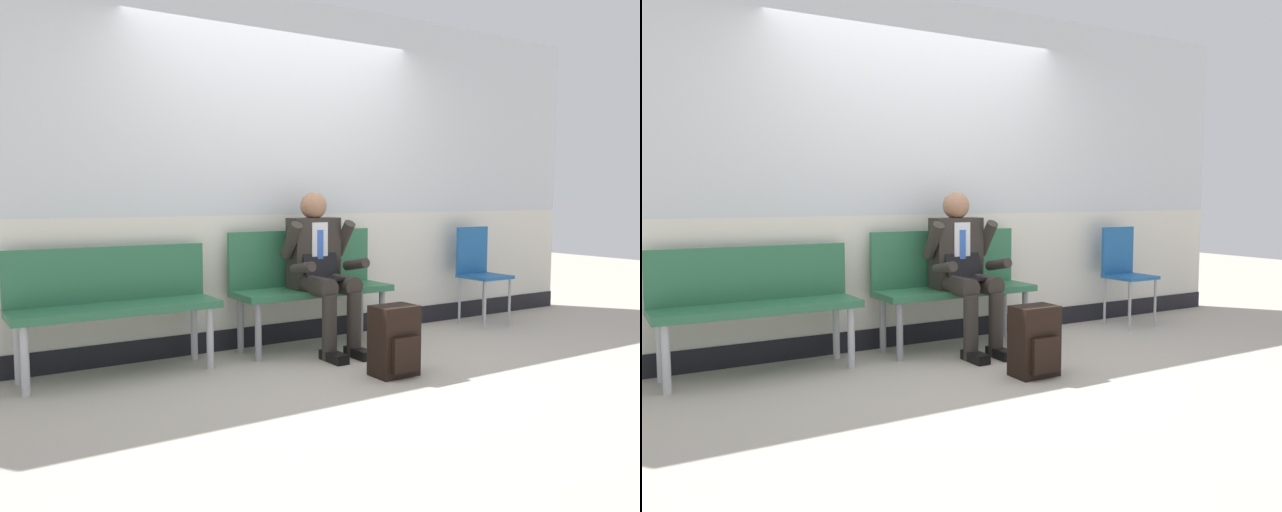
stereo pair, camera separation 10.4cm
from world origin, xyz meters
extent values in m
plane|color=#B2A899|center=(0.00, 0.00, 0.00)|extent=(18.00, 18.00, 0.00)
cube|color=silver|center=(0.00, 0.69, 1.91)|extent=(6.73, 0.12, 1.72)
cube|color=silver|center=(0.00, 0.69, 0.61)|extent=(6.73, 0.12, 0.89)
cube|color=black|center=(0.00, 0.69, 0.08)|extent=(6.73, 0.14, 0.16)
cube|color=#2D6B47|center=(0.13, 0.34, 0.46)|extent=(1.29, 0.42, 0.05)
cube|color=#2D6B47|center=(0.13, 0.52, 0.70)|extent=(1.29, 0.04, 0.45)
cylinder|color=gray|center=(-0.43, 0.19, 0.22)|extent=(0.05, 0.05, 0.43)
cylinder|color=gray|center=(-0.43, 0.49, 0.22)|extent=(0.05, 0.05, 0.43)
cylinder|color=gray|center=(0.70, 0.19, 0.22)|extent=(0.05, 0.05, 0.43)
cylinder|color=gray|center=(0.70, 0.49, 0.22)|extent=(0.05, 0.05, 0.43)
cube|color=#2D6B47|center=(-1.40, 0.34, 0.46)|extent=(1.35, 0.42, 0.05)
cube|color=#2D6B47|center=(-1.40, 0.52, 0.67)|extent=(1.35, 0.04, 0.38)
cylinder|color=#B7B7BC|center=(-1.99, 0.19, 0.22)|extent=(0.05, 0.05, 0.43)
cylinder|color=#B7B7BC|center=(-1.99, 0.49, 0.22)|extent=(0.05, 0.05, 0.43)
cylinder|color=#B7B7BC|center=(-0.81, 0.19, 0.22)|extent=(0.05, 0.05, 0.43)
cylinder|color=#B7B7BC|center=(-0.81, 0.49, 0.22)|extent=(0.05, 0.05, 0.43)
cylinder|color=#2D2823|center=(0.02, 0.13, 0.53)|extent=(0.15, 0.40, 0.15)
cylinder|color=#2D2823|center=(0.02, -0.06, 0.24)|extent=(0.11, 0.11, 0.48)
cube|color=black|center=(0.02, -0.12, 0.04)|extent=(0.10, 0.26, 0.07)
cylinder|color=#2D2823|center=(0.24, 0.13, 0.53)|extent=(0.15, 0.40, 0.15)
cylinder|color=#2D2823|center=(0.24, -0.06, 0.24)|extent=(0.11, 0.11, 0.48)
cube|color=black|center=(0.24, -0.12, 0.04)|extent=(0.10, 0.26, 0.07)
cube|color=#2D2823|center=(0.13, 0.34, 0.76)|extent=(0.40, 0.18, 0.55)
cube|color=silver|center=(0.13, 0.24, 0.81)|extent=(0.14, 0.01, 0.39)
cube|color=blue|center=(0.13, 0.24, 0.78)|extent=(0.05, 0.01, 0.33)
sphere|color=#9E7051|center=(0.13, 0.34, 1.13)|extent=(0.21, 0.21, 0.21)
cylinder|color=#2D2823|center=(-0.11, 0.27, 0.87)|extent=(0.09, 0.25, 0.30)
cylinder|color=#2D2823|center=(-0.11, 0.10, 0.67)|extent=(0.08, 0.27, 0.12)
cylinder|color=#2D2823|center=(0.37, 0.27, 0.87)|extent=(0.09, 0.25, 0.30)
cylinder|color=#2D2823|center=(0.37, 0.10, 0.67)|extent=(0.08, 0.27, 0.12)
cube|color=black|center=(0.13, 0.10, 0.58)|extent=(0.30, 0.22, 0.02)
cube|color=black|center=(0.13, 0.23, 0.69)|extent=(0.30, 0.08, 0.21)
cube|color=black|center=(0.17, -0.63, 0.24)|extent=(0.30, 0.21, 0.47)
cube|color=black|center=(0.17, -0.75, 0.17)|extent=(0.21, 0.04, 0.24)
cube|color=#1E5999|center=(1.96, 0.27, 0.46)|extent=(0.38, 0.38, 0.03)
cube|color=#1E5999|center=(1.96, 0.44, 0.69)|extent=(0.38, 0.03, 0.44)
cylinder|color=#A5A5AA|center=(1.80, 0.11, 0.22)|extent=(0.02, 0.02, 0.44)
cylinder|color=#A5A5AA|center=(2.12, 0.11, 0.22)|extent=(0.02, 0.02, 0.44)
cylinder|color=#A5A5AA|center=(1.80, 0.43, 0.22)|extent=(0.02, 0.02, 0.44)
cylinder|color=#A5A5AA|center=(2.12, 0.43, 0.22)|extent=(0.02, 0.02, 0.44)
camera|label=1|loc=(-2.53, -3.97, 1.20)|focal=36.39mm
camera|label=2|loc=(-2.44, -4.03, 1.20)|focal=36.39mm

